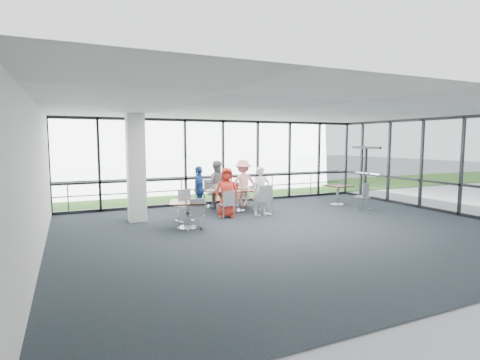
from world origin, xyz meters
name	(u,v)px	position (x,y,z in m)	size (l,w,h in m)	color
floor	(293,231)	(0.00, 0.00, -0.01)	(12.00, 10.00, 0.02)	#1D242B
ceiling	(294,110)	(0.00, 0.00, 3.20)	(12.00, 10.00, 0.04)	white
wall_left	(37,181)	(-6.00, 0.00, 1.60)	(0.10, 10.00, 3.20)	silver
curtain_wall_back	(223,162)	(0.00, 5.00, 1.60)	(12.00, 0.10, 3.20)	white
curtain_wall_right	(447,165)	(6.00, 0.00, 1.60)	(0.10, 10.00, 3.20)	white
exit_door	(365,173)	(6.00, 3.75, 1.05)	(0.12, 1.60, 2.10)	black
structural_column	(136,168)	(-3.60, 3.00, 1.60)	(0.50, 0.50, 3.20)	white
apron	(187,188)	(0.00, 10.00, -0.02)	(80.00, 70.00, 0.02)	gray
grass_strip	(199,193)	(0.00, 8.00, 0.01)	(80.00, 5.00, 0.01)	#2E5E1D
hangar_main	(164,135)	(4.00, 32.00, 3.00)	(24.00, 10.00, 6.00)	silver
guard_rail	(218,188)	(0.00, 5.60, 0.50)	(0.06, 0.06, 12.00)	#2D2D33
main_table	(236,193)	(-0.24, 3.20, 0.63)	(2.15, 1.38, 0.75)	#33140D
side_table_left	(188,205)	(-2.50, 1.43, 0.65)	(1.17, 1.17, 0.75)	#33140D
side_table_right	(338,188)	(3.73, 2.75, 0.64)	(1.00, 1.00, 0.75)	#33140D
diner_near_left	(227,192)	(-0.94, 2.37, 0.79)	(0.77, 0.50, 1.57)	red
diner_near_right	(261,191)	(0.20, 2.22, 0.79)	(0.57, 0.42, 1.58)	silver
diner_far_left	(216,184)	(-0.64, 4.09, 0.85)	(0.82, 0.51, 1.70)	slate
diner_far_right	(243,183)	(0.37, 3.97, 0.85)	(1.10, 0.57, 1.71)	pink
diner_end	(199,190)	(-1.51, 3.41, 0.79)	(0.92, 0.50, 1.57)	#204A9D
chair_main_nl	(227,204)	(-0.98, 2.26, 0.42)	(0.41, 0.41, 0.85)	slate
chair_main_nr	(263,200)	(0.26, 2.19, 0.48)	(0.47, 0.47, 0.96)	slate
chair_main_fl	(214,194)	(-0.66, 4.28, 0.48)	(0.47, 0.47, 0.96)	slate
chair_main_fr	(241,194)	(0.37, 4.10, 0.42)	(0.41, 0.41, 0.83)	slate
chair_main_end	(191,200)	(-1.81, 3.38, 0.46)	(0.45, 0.45, 0.93)	slate
chair_spare_la	(194,214)	(-2.41, 1.13, 0.43)	(0.42, 0.42, 0.86)	slate
chair_spare_lb	(184,206)	(-2.32, 2.35, 0.46)	(0.45, 0.45, 0.92)	slate
chair_spare_r	(363,197)	(3.89, 1.58, 0.46)	(0.45, 0.45, 0.93)	slate
plate_nl	(222,191)	(-0.87, 2.98, 0.76)	(0.27, 0.27, 0.01)	white
plate_nr	(255,190)	(0.25, 2.75, 0.76)	(0.27, 0.27, 0.01)	white
plate_fl	(219,188)	(-0.68, 3.66, 0.76)	(0.28, 0.28, 0.01)	white
plate_fr	(248,187)	(0.31, 3.46, 0.76)	(0.26, 0.26, 0.01)	white
plate_end	(211,190)	(-1.12, 3.33, 0.76)	(0.26, 0.26, 0.01)	white
tumbler_a	(231,188)	(-0.51, 2.99, 0.82)	(0.07, 0.07, 0.14)	white
tumbler_b	(245,188)	(-0.02, 3.00, 0.82)	(0.07, 0.07, 0.15)	white
tumbler_c	(234,186)	(-0.19, 3.51, 0.82)	(0.07, 0.07, 0.13)	white
tumbler_d	(217,188)	(-0.93, 3.20, 0.82)	(0.07, 0.07, 0.14)	white
menu_a	(236,191)	(-0.44, 2.80, 0.75)	(0.33, 0.23, 0.00)	silver
menu_b	(264,190)	(0.60, 2.74, 0.75)	(0.32, 0.23, 0.00)	silver
menu_c	(239,188)	(0.02, 3.53, 0.75)	(0.28, 0.19, 0.00)	silver
condiment_caddy	(237,189)	(-0.21, 3.25, 0.77)	(0.10, 0.07, 0.04)	black
ketchup_bottle	(237,187)	(-0.20, 3.24, 0.84)	(0.06, 0.06, 0.18)	#9E020B
green_bottle	(237,186)	(-0.17, 3.30, 0.85)	(0.05, 0.05, 0.20)	#197639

